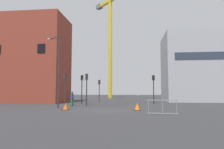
{
  "coord_description": "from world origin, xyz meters",
  "views": [
    {
      "loc": [
        2.82,
        -18.23,
        1.7
      ],
      "look_at": [
        0.0,
        7.93,
        3.84
      ],
      "focal_mm": 33.04,
      "sensor_mm": 36.0,
      "label": 1
    }
  ],
  "objects_px": {
    "traffic_light_median": "(65,84)",
    "traffic_cone_striped": "(65,107)",
    "traffic_light_corner": "(82,85)",
    "traffic_light_near": "(153,84)",
    "streetlamp_tall": "(57,65)",
    "construction_crane": "(111,32)",
    "traffic_cone_on_verge": "(137,107)",
    "traffic_light_far": "(87,84)",
    "traffic_light_verge": "(99,87)",
    "pedestrian_walking": "(72,98)"
  },
  "relations": [
    {
      "from": "traffic_light_verge",
      "to": "traffic_light_corner",
      "type": "distance_m",
      "value": 6.27
    },
    {
      "from": "streetlamp_tall",
      "to": "pedestrian_walking",
      "type": "bearing_deg",
      "value": 75.29
    },
    {
      "from": "traffic_light_median",
      "to": "traffic_light_near",
      "type": "height_order",
      "value": "traffic_light_near"
    },
    {
      "from": "traffic_light_median",
      "to": "traffic_cone_striped",
      "type": "bearing_deg",
      "value": -70.34
    },
    {
      "from": "traffic_cone_striped",
      "to": "traffic_cone_on_verge",
      "type": "height_order",
      "value": "traffic_cone_on_verge"
    },
    {
      "from": "construction_crane",
      "to": "traffic_cone_on_verge",
      "type": "height_order",
      "value": "construction_crane"
    },
    {
      "from": "streetlamp_tall",
      "to": "traffic_light_corner",
      "type": "bearing_deg",
      "value": 83.99
    },
    {
      "from": "streetlamp_tall",
      "to": "traffic_cone_on_verge",
      "type": "distance_m",
      "value": 9.13
    },
    {
      "from": "construction_crane",
      "to": "traffic_cone_striped",
      "type": "relative_size",
      "value": 40.27
    },
    {
      "from": "construction_crane",
      "to": "traffic_light_corner",
      "type": "distance_m",
      "value": 27.45
    },
    {
      "from": "traffic_light_corner",
      "to": "traffic_cone_striped",
      "type": "bearing_deg",
      "value": -85.03
    },
    {
      "from": "traffic_light_corner",
      "to": "traffic_cone_on_verge",
      "type": "distance_m",
      "value": 11.46
    },
    {
      "from": "traffic_light_near",
      "to": "traffic_light_corner",
      "type": "height_order",
      "value": "traffic_light_near"
    },
    {
      "from": "streetlamp_tall",
      "to": "traffic_light_corner",
      "type": "relative_size",
      "value": 1.91
    },
    {
      "from": "pedestrian_walking",
      "to": "traffic_light_verge",
      "type": "bearing_deg",
      "value": 82.61
    },
    {
      "from": "traffic_light_far",
      "to": "traffic_cone_on_verge",
      "type": "xyz_separation_m",
      "value": [
        5.76,
        -4.63,
        -2.21
      ]
    },
    {
      "from": "traffic_cone_on_verge",
      "to": "streetlamp_tall",
      "type": "bearing_deg",
      "value": 170.36
    },
    {
      "from": "traffic_light_verge",
      "to": "streetlamp_tall",
      "type": "bearing_deg",
      "value": -98.97
    },
    {
      "from": "traffic_light_median",
      "to": "traffic_cone_on_verge",
      "type": "height_order",
      "value": "traffic_light_median"
    },
    {
      "from": "traffic_cone_on_verge",
      "to": "traffic_light_near",
      "type": "bearing_deg",
      "value": 76.77
    },
    {
      "from": "traffic_light_near",
      "to": "traffic_cone_striped",
      "type": "bearing_deg",
      "value": -130.07
    },
    {
      "from": "traffic_light_near",
      "to": "traffic_light_far",
      "type": "bearing_deg",
      "value": -145.46
    },
    {
      "from": "traffic_light_verge",
      "to": "construction_crane",
      "type": "bearing_deg",
      "value": 90.11
    },
    {
      "from": "streetlamp_tall",
      "to": "traffic_cone_striped",
      "type": "relative_size",
      "value": 11.61
    },
    {
      "from": "construction_crane",
      "to": "traffic_cone_striped",
      "type": "bearing_deg",
      "value": -90.94
    },
    {
      "from": "pedestrian_walking",
      "to": "traffic_cone_striped",
      "type": "distance_m",
      "value": 4.69
    },
    {
      "from": "traffic_light_verge",
      "to": "traffic_light_median",
      "type": "bearing_deg",
      "value": -109.01
    },
    {
      "from": "traffic_light_corner",
      "to": "pedestrian_walking",
      "type": "xyz_separation_m",
      "value": [
        -0.01,
        -4.33,
        -1.65
      ]
    },
    {
      "from": "streetlamp_tall",
      "to": "traffic_cone_striped",
      "type": "height_order",
      "value": "streetlamp_tall"
    },
    {
      "from": "traffic_light_median",
      "to": "traffic_light_near",
      "type": "distance_m",
      "value": 12.01
    },
    {
      "from": "construction_crane",
      "to": "pedestrian_walking",
      "type": "relative_size",
      "value": 15.46
    },
    {
      "from": "construction_crane",
      "to": "streetlamp_tall",
      "type": "relative_size",
      "value": 3.47
    },
    {
      "from": "traffic_light_near",
      "to": "traffic_light_corner",
      "type": "xyz_separation_m",
      "value": [
        -9.73,
        -1.74,
        -0.03
      ]
    },
    {
      "from": "construction_crane",
      "to": "traffic_light_near",
      "type": "height_order",
      "value": "construction_crane"
    },
    {
      "from": "streetlamp_tall",
      "to": "pedestrian_walking",
      "type": "relative_size",
      "value": 4.46
    },
    {
      "from": "pedestrian_walking",
      "to": "construction_crane",
      "type": "bearing_deg",
      "value": 87.29
    },
    {
      "from": "streetlamp_tall",
      "to": "traffic_light_near",
      "type": "relative_size",
      "value": 1.89
    },
    {
      "from": "streetlamp_tall",
      "to": "traffic_light_median",
      "type": "relative_size",
      "value": 1.9
    },
    {
      "from": "traffic_light_corner",
      "to": "construction_crane",
      "type": "bearing_deg",
      "value": 86.82
    },
    {
      "from": "construction_crane",
      "to": "traffic_cone_on_verge",
      "type": "xyz_separation_m",
      "value": [
        6.01,
        -32.08,
        -16.32
      ]
    },
    {
      "from": "traffic_light_median",
      "to": "traffic_cone_on_verge",
      "type": "relative_size",
      "value": 5.76
    },
    {
      "from": "traffic_light_verge",
      "to": "traffic_light_far",
      "type": "bearing_deg",
      "value": -88.78
    },
    {
      "from": "traffic_light_near",
      "to": "pedestrian_walking",
      "type": "bearing_deg",
      "value": -148.07
    },
    {
      "from": "traffic_light_near",
      "to": "traffic_light_verge",
      "type": "bearing_deg",
      "value": 152.4
    },
    {
      "from": "traffic_light_corner",
      "to": "traffic_light_near",
      "type": "bearing_deg",
      "value": 10.15
    },
    {
      "from": "traffic_light_median",
      "to": "traffic_light_corner",
      "type": "height_order",
      "value": "traffic_light_median"
    },
    {
      "from": "pedestrian_walking",
      "to": "traffic_cone_on_verge",
      "type": "height_order",
      "value": "pedestrian_walking"
    },
    {
      "from": "traffic_light_near",
      "to": "traffic_cone_striped",
      "type": "height_order",
      "value": "traffic_light_near"
    },
    {
      "from": "traffic_light_median",
      "to": "traffic_light_near",
      "type": "bearing_deg",
      "value": 19.83
    },
    {
      "from": "pedestrian_walking",
      "to": "traffic_cone_striped",
      "type": "xyz_separation_m",
      "value": [
        0.79,
        -4.57,
        -0.67
      ]
    }
  ]
}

